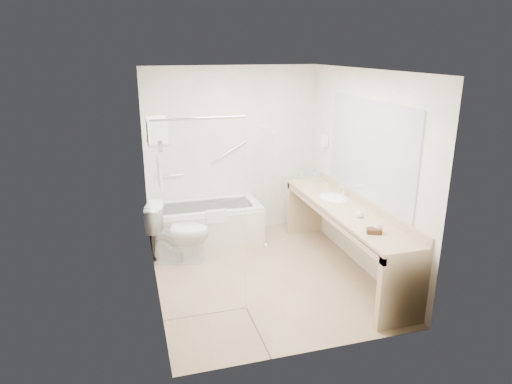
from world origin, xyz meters
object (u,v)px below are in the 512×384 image
object	(u,v)px
amenity_basket	(374,231)
toilet	(179,233)
vanity_counter	(344,223)
water_bottle_left	(302,175)
bathtub	(206,223)

from	to	relation	value
amenity_basket	toilet	bearing A→B (deg)	138.25
vanity_counter	amenity_basket	bearing A→B (deg)	-96.05
vanity_counter	toilet	xyz separation A→B (m)	(-1.97, 0.84, -0.24)
toilet	water_bottle_left	size ratio (longest dim) A/B	3.95
amenity_basket	bathtub	bearing A→B (deg)	122.79
toilet	amenity_basket	xyz separation A→B (m)	(1.89, -1.68, 0.48)
bathtub	water_bottle_left	world-z (taller)	water_bottle_left
bathtub	amenity_basket	distance (m)	2.72
water_bottle_left	bathtub	bearing A→B (deg)	174.48
bathtub	amenity_basket	size ratio (longest dim) A/B	10.38
vanity_counter	water_bottle_left	distance (m)	1.29
vanity_counter	amenity_basket	xyz separation A→B (m)	(-0.09, -0.84, 0.24)
vanity_counter	amenity_basket	world-z (taller)	vanity_counter
toilet	vanity_counter	bearing A→B (deg)	-98.81
bathtub	toilet	world-z (taller)	toilet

